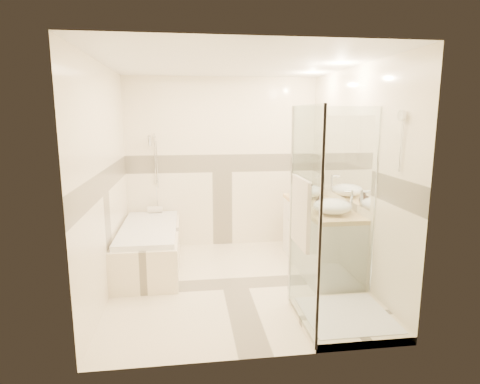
{
  "coord_description": "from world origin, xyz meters",
  "views": [
    {
      "loc": [
        -0.53,
        -4.41,
        1.95
      ],
      "look_at": [
        0.1,
        0.25,
        1.05
      ],
      "focal_mm": 30.0,
      "sensor_mm": 36.0,
      "label": 1
    }
  ],
  "objects": [
    {
      "name": "room",
      "position": [
        0.06,
        0.01,
        1.26
      ],
      "size": [
        2.82,
        3.02,
        2.52
      ],
      "color": "#FBEAC7",
      "rests_on": "ground"
    },
    {
      "name": "bathtub",
      "position": [
        -1.02,
        0.65,
        0.31
      ],
      "size": [
        0.75,
        1.7,
        0.56
      ],
      "color": "#FFEECB",
      "rests_on": "ground"
    },
    {
      "name": "vanity",
      "position": [
        1.12,
        0.3,
        0.43
      ],
      "size": [
        0.58,
        1.62,
        0.85
      ],
      "color": "white",
      "rests_on": "ground"
    },
    {
      "name": "shower_enclosure",
      "position": [
        0.83,
        -0.97,
        0.51
      ],
      "size": [
        0.96,
        0.93,
        2.04
      ],
      "color": "#FFEECB",
      "rests_on": "ground"
    },
    {
      "name": "vessel_sink_near",
      "position": [
        1.1,
        0.79,
        0.94
      ],
      "size": [
        0.43,
        0.43,
        0.17
      ],
      "primitive_type": "ellipsoid",
      "color": "white",
      "rests_on": "vanity"
    },
    {
      "name": "vessel_sink_far",
      "position": [
        1.1,
        -0.16,
        0.94
      ],
      "size": [
        0.43,
        0.43,
        0.17
      ],
      "primitive_type": "ellipsoid",
      "color": "white",
      "rests_on": "vanity"
    },
    {
      "name": "faucet_near",
      "position": [
        1.32,
        0.79,
        1.02
      ],
      "size": [
        0.12,
        0.03,
        0.3
      ],
      "color": "silver",
      "rests_on": "vanity"
    },
    {
      "name": "faucet_far",
      "position": [
        1.32,
        -0.16,
        1.0
      ],
      "size": [
        0.11,
        0.03,
        0.26
      ],
      "color": "silver",
      "rests_on": "vanity"
    },
    {
      "name": "amenity_bottle_a",
      "position": [
        1.1,
        0.24,
        0.93
      ],
      "size": [
        0.09,
        0.09,
        0.17
      ],
      "primitive_type": "imported",
      "rotation": [
        0.0,
        0.0,
        -0.28
      ],
      "color": "black",
      "rests_on": "vanity"
    },
    {
      "name": "amenity_bottle_b",
      "position": [
        1.1,
        0.25,
        0.93
      ],
      "size": [
        0.15,
        0.15,
        0.16
      ],
      "primitive_type": "imported",
      "rotation": [
        0.0,
        0.0,
        0.19
      ],
      "color": "black",
      "rests_on": "vanity"
    },
    {
      "name": "folded_towels",
      "position": [
        1.1,
        0.93,
        0.88
      ],
      "size": [
        0.15,
        0.23,
        0.07
      ],
      "primitive_type": "cube",
      "rotation": [
        0.0,
        0.0,
        -0.1
      ],
      "color": "white",
      "rests_on": "vanity"
    },
    {
      "name": "rolled_towel",
      "position": [
        -1.0,
        1.37,
        0.61
      ],
      "size": [
        0.21,
        0.1,
        0.1
      ],
      "primitive_type": "cylinder",
      "rotation": [
        0.0,
        1.57,
        0.0
      ],
      "color": "white",
      "rests_on": "bathtub"
    }
  ]
}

